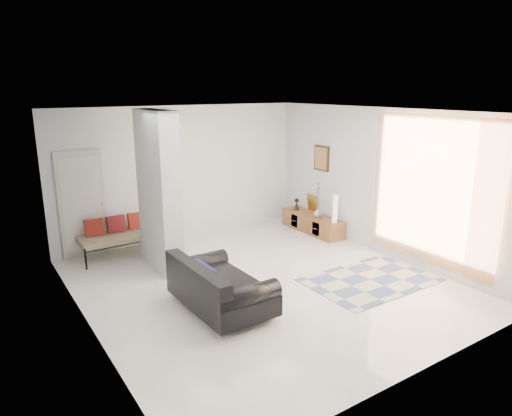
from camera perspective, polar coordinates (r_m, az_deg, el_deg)
floor at (r=7.68m, az=0.80°, el=-9.40°), size 6.00×6.00×0.00m
ceiling at (r=7.01m, az=0.88°, el=11.95°), size 6.00×6.00×0.00m
wall_back at (r=9.79m, az=-9.14°, el=4.34°), size 6.00×0.00×6.00m
wall_front at (r=5.14m, az=20.15°, el=-6.09°), size 6.00×0.00×6.00m
wall_left at (r=6.16m, az=-20.83°, el=-2.72°), size 0.00×6.00×6.00m
wall_right at (r=9.02m, az=15.45°, el=3.10°), size 0.00×6.00×6.00m
partition_column at (r=8.10m, az=-12.08°, el=2.01°), size 0.35×1.20×2.80m
hallway_door at (r=9.19m, az=-20.91°, el=0.42°), size 0.85×0.06×2.04m
curtain at (r=8.26m, az=21.07°, el=1.93°), size 0.00×2.55×2.55m
wall_art at (r=10.13m, az=8.19°, el=6.17°), size 0.04×0.45×0.55m
media_console at (r=10.32m, az=7.06°, el=-1.86°), size 0.45×1.67×0.80m
loveseat at (r=6.72m, az=-4.87°, el=-9.88°), size 1.02×1.70×0.76m
daybed at (r=9.19m, az=-16.01°, el=-3.08°), size 1.81×0.77×0.77m
area_rug at (r=8.04m, az=14.11°, el=-8.70°), size 2.16×1.44×0.01m
cylinder_lamp at (r=9.66m, az=9.85°, el=-0.12°), size 0.11×0.11×0.59m
bronze_figurine at (r=10.59m, az=5.10°, el=0.48°), size 0.14×0.14×0.27m
vase at (r=10.06m, az=7.67°, el=-0.61°), size 0.20×0.20×0.19m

